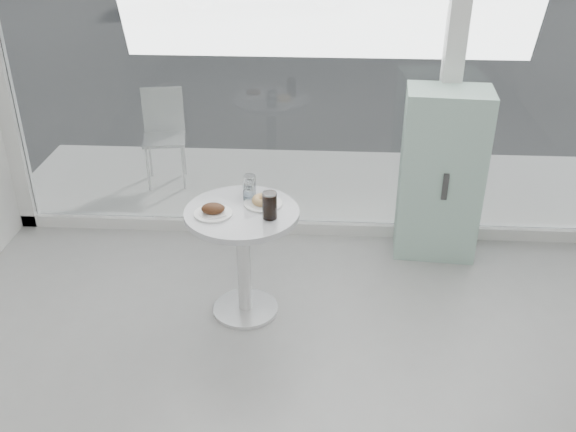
# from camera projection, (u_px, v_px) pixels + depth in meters

# --- Properties ---
(room_shell) EXTENTS (6.00, 6.00, 6.00)m
(room_shell) POSITION_uv_depth(u_px,v_px,m) (322.00, 299.00, 1.25)
(room_shell) COLOR silver
(room_shell) RESTS_ON ground
(storefront) EXTENTS (5.00, 0.14, 3.00)m
(storefront) POSITION_uv_depth(u_px,v_px,m) (338.00, 20.00, 4.46)
(storefront) COLOR silver
(storefront) RESTS_ON ground
(main_table) EXTENTS (0.72, 0.72, 0.77)m
(main_table) POSITION_uv_depth(u_px,v_px,m) (243.00, 241.00, 4.09)
(main_table) COLOR silver
(main_table) RESTS_ON ground
(patio_deck) EXTENTS (5.60, 1.60, 0.05)m
(patio_deck) POSITION_uv_depth(u_px,v_px,m) (323.00, 187.00, 5.98)
(patio_deck) COLOR silver
(patio_deck) RESTS_ON ground
(mint_cabinet) EXTENTS (0.63, 0.44, 1.29)m
(mint_cabinet) POSITION_uv_depth(u_px,v_px,m) (441.00, 174.00, 4.74)
(mint_cabinet) COLOR #97C1AF
(mint_cabinet) RESTS_ON ground
(patio_chair) EXTENTS (0.43, 0.43, 0.86)m
(patio_chair) POSITION_uv_depth(u_px,v_px,m) (164.00, 130.00, 5.84)
(patio_chair) COLOR silver
(patio_chair) RESTS_ON patio_deck
(plate_fritter) EXTENTS (0.24, 0.24, 0.07)m
(plate_fritter) POSITION_uv_depth(u_px,v_px,m) (214.00, 210.00, 3.93)
(plate_fritter) COLOR white
(plate_fritter) RESTS_ON main_table
(plate_donut) EXTENTS (0.24, 0.24, 0.06)m
(plate_donut) POSITION_uv_depth(u_px,v_px,m) (263.00, 201.00, 4.04)
(plate_donut) COLOR white
(plate_donut) RESTS_ON main_table
(water_tumbler_a) EXTENTS (0.08, 0.08, 0.13)m
(water_tumbler_a) POSITION_uv_depth(u_px,v_px,m) (249.00, 192.00, 4.09)
(water_tumbler_a) COLOR white
(water_tumbler_a) RESTS_ON main_table
(water_tumbler_b) EXTENTS (0.08, 0.08, 0.13)m
(water_tumbler_b) POSITION_uv_depth(u_px,v_px,m) (250.00, 186.00, 4.15)
(water_tumbler_b) COLOR white
(water_tumbler_b) RESTS_ON main_table
(cola_glass) EXTENTS (0.09, 0.09, 0.17)m
(cola_glass) POSITION_uv_depth(u_px,v_px,m) (270.00, 206.00, 3.86)
(cola_glass) COLOR white
(cola_glass) RESTS_ON main_table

